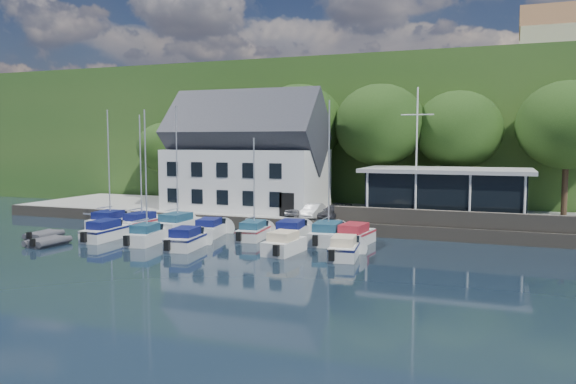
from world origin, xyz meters
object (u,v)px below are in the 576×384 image
(car_white, at_px, (313,211))
(boat_r1_6, at_px, (329,178))
(boat_r1_0, at_px, (109,173))
(boat_r1_2, at_px, (177,174))
(flagpole, at_px, (416,155))
(boat_r1_3, at_px, (210,227))
(boat_r2_4, at_px, (345,247))
(boat_r2_1, at_px, (146,182))
(dinghy_0, at_px, (44,234))
(harbor_building, at_px, (247,162))
(boat_r2_3, at_px, (284,242))
(boat_r1_1, at_px, (141,175))
(club_pavilion, at_px, (446,194))
(boat_r2_2, at_px, (187,238))
(boat_r1_5, at_px, (292,230))
(boat_r2_0, at_px, (106,230))
(car_dgrey, at_px, (334,212))
(car_blue, at_px, (374,210))
(dinghy_1, at_px, (47,240))
(car_silver, at_px, (297,209))
(boat_r1_4, at_px, (254,184))
(boat_r1_7, at_px, (355,234))

(car_white, xyz_separation_m, boat_r1_6, (2.94, -5.33, 3.07))
(car_white, height_order, boat_r1_0, boat_r1_0)
(boat_r1_2, bearing_deg, boat_r1_0, -170.43)
(flagpole, distance_m, boat_r1_3, 16.84)
(boat_r2_4, bearing_deg, boat_r2_1, 173.67)
(boat_r1_3, xyz_separation_m, dinghy_0, (-11.23, -5.40, -0.35))
(harbor_building, bearing_deg, car_white, -25.88)
(boat_r2_3, bearing_deg, boat_r1_1, 167.42)
(club_pavilion, height_order, boat_r2_2, club_pavilion)
(boat_r1_5, relative_size, boat_r2_4, 1.22)
(harbor_building, relative_size, boat_r2_1, 1.63)
(boat_r2_0, bearing_deg, car_dgrey, 31.45)
(boat_r2_2, bearing_deg, boat_r1_0, 147.75)
(car_blue, xyz_separation_m, dinghy_0, (-22.57, -12.04, -1.37))
(car_blue, bearing_deg, dinghy_1, -132.18)
(car_silver, relative_size, car_white, 0.94)
(boat_r1_3, relative_size, boat_r2_2, 1.01)
(boat_r1_4, bearing_deg, flagpole, 22.64)
(harbor_building, xyz_separation_m, boat_r2_2, (2.19, -14.49, -4.62))
(club_pavilion, height_order, boat_r1_5, club_pavilion)
(boat_r2_4, xyz_separation_m, dinghy_1, (-20.58, -3.31, -0.35))
(boat_r2_1, bearing_deg, car_dgrey, 35.54)
(club_pavilion, xyz_separation_m, boat_r2_2, (-15.81, -13.99, -2.32))
(boat_r2_0, bearing_deg, boat_r1_7, 12.42)
(boat_r1_2, bearing_deg, flagpole, 17.87)
(boat_r1_7, bearing_deg, boat_r1_2, -175.85)
(boat_r1_0, relative_size, boat_r1_5, 1.47)
(boat_r2_0, bearing_deg, boat_r1_5, 19.91)
(car_dgrey, height_order, boat_r2_4, car_dgrey)
(club_pavilion, bearing_deg, dinghy_1, -146.94)
(club_pavilion, xyz_separation_m, boat_r2_1, (-19.34, -13.54, 1.38))
(club_pavilion, bearing_deg, dinghy_0, -152.80)
(boat_r1_0, height_order, dinghy_0, boat_r1_0)
(car_silver, height_order, boat_r2_1, boat_r2_1)
(boat_r1_4, height_order, boat_r1_5, boat_r1_4)
(car_blue, xyz_separation_m, boat_r2_1, (-13.94, -11.20, 2.72))
(boat_r2_1, bearing_deg, flagpole, 24.72)
(boat_r2_3, height_order, boat_r2_4, boat_r2_3)
(car_silver, relative_size, boat_r2_1, 0.37)
(flagpole, relative_size, boat_r2_1, 1.17)
(boat_r1_1, xyz_separation_m, boat_r2_3, (14.38, -4.78, -3.81))
(boat_r1_7, xyz_separation_m, boat_r2_3, (-3.55, -4.54, -0.03))
(harbor_building, distance_m, car_white, 9.36)
(car_white, distance_m, flagpole, 9.50)
(car_white, height_order, boat_r2_4, car_white)
(boat_r1_3, bearing_deg, club_pavilion, 18.71)
(club_pavilion, height_order, boat_r1_3, club_pavilion)
(boat_r1_3, height_order, boat_r1_5, boat_r1_5)
(boat_r1_2, distance_m, boat_r2_3, 12.92)
(boat_r1_0, bearing_deg, harbor_building, 45.32)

